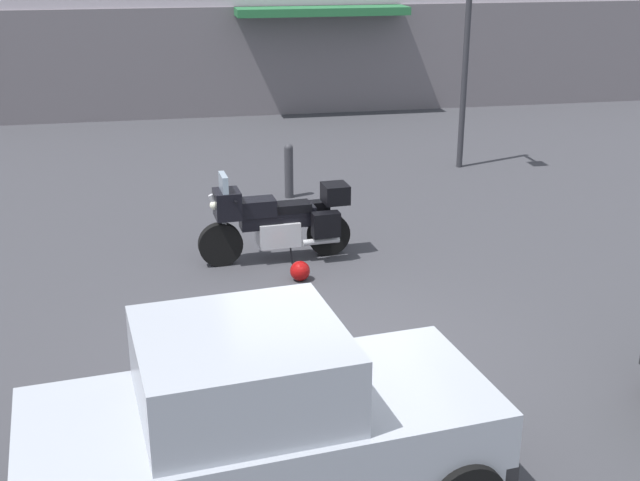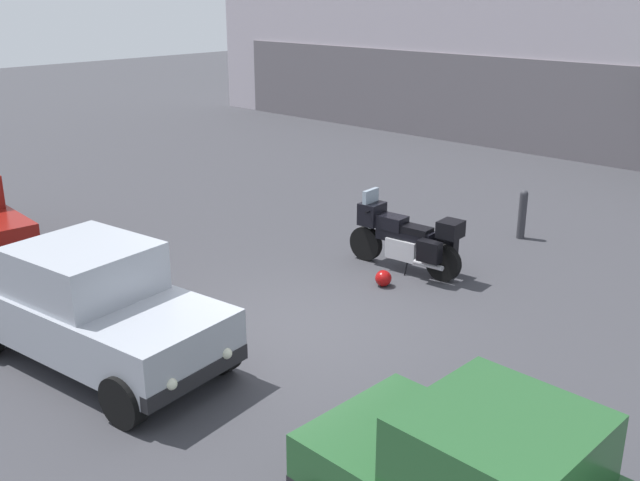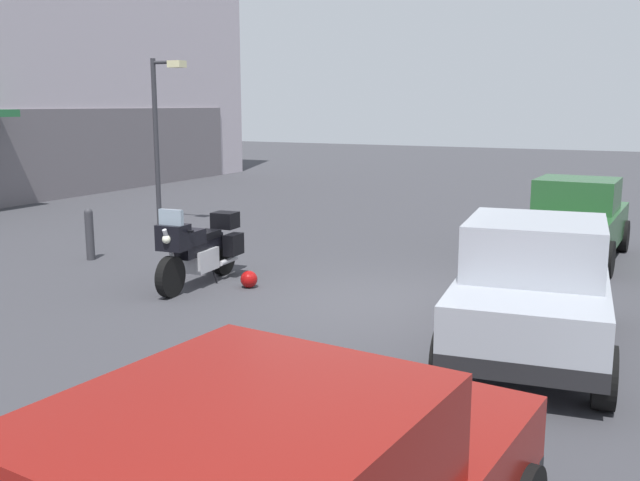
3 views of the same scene
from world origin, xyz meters
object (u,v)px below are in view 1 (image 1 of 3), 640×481
at_px(bollard_curbside, 289,169).
at_px(motorcycle, 278,220).
at_px(helmet, 300,271).
at_px(car_hatchback_near, 257,423).
at_px(streetlamp_curbside, 469,45).

bearing_deg(bollard_curbside, motorcycle, -101.83).
xyz_separation_m(helmet, car_hatchback_near, (-1.15, -4.69, 0.67)).
bearing_deg(helmet, car_hatchback_near, -103.73).
xyz_separation_m(helmet, streetlamp_curbside, (4.25, 5.11, 2.36)).
xyz_separation_m(motorcycle, helmet, (0.18, -0.84, -0.48)).
relative_size(motorcycle, bollard_curbside, 2.26).
bearing_deg(motorcycle, helmet, 97.54).
relative_size(helmet, car_hatchback_near, 0.07).
xyz_separation_m(helmet, bollard_curbside, (0.46, 3.86, 0.39)).
distance_m(motorcycle, helmet, 0.98).
distance_m(motorcycle, bollard_curbside, 3.09).
relative_size(motorcycle, helmet, 8.09).
xyz_separation_m(motorcycle, car_hatchback_near, (-0.97, -5.53, 0.19)).
relative_size(streetlamp_curbside, bollard_curbside, 4.00).
distance_m(motorcycle, car_hatchback_near, 5.62).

